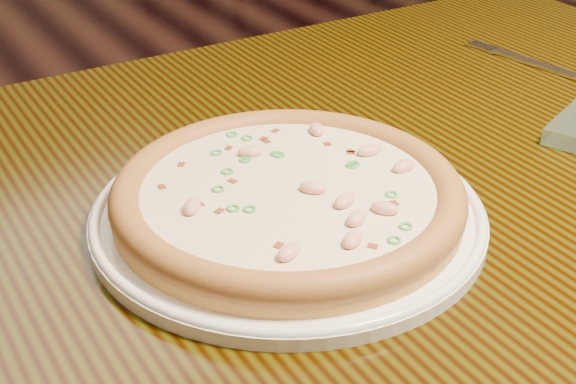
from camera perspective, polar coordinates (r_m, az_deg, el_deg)
hero_table at (r=0.87m, az=5.11°, el=-3.88°), size 1.20×0.80×0.75m
plate at (r=0.72m, az=0.00°, el=-1.47°), size 0.35×0.35×0.02m
pizza at (r=0.71m, az=0.02°, el=-0.21°), size 0.31×0.31×0.03m
fork at (r=1.12m, az=16.54°, el=8.97°), size 0.05×0.18×0.00m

